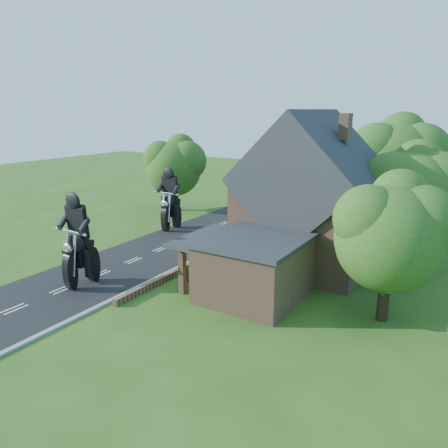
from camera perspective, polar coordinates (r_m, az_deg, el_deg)
The scene contains 19 objects.
ground at distance 31.20m, azimuth -11.80°, elevation -4.70°, with size 120.00×120.00×0.00m, color #2A5117.
road at distance 31.20m, azimuth -11.80°, elevation -4.68°, with size 7.00×80.00×0.02m, color black.
kerb at distance 28.90m, azimuth -6.50°, elevation -5.93°, with size 0.30×80.00×0.12m, color gray.
garden_wall at distance 32.36m, azimuth -0.12°, elevation -3.29°, with size 0.30×22.00×0.40m, color #885F45.
house at distance 29.52m, azimuth 11.19°, elevation 2.98°, with size 9.54×8.64×10.24m.
annex at distance 24.47m, azimuth 3.79°, elevation -5.50°, with size 7.05×5.94×3.44m.
tree_annex_side at distance 22.20m, azimuth 21.85°, elevation -0.76°, with size 5.64×5.20×7.48m.
tree_house_right at distance 30.41m, azimuth 23.99°, elevation 3.94°, with size 6.51×6.00×8.40m.
tree_behind_house at distance 38.02m, azimuth 22.14°, elevation 7.65°, with size 7.81×7.20×10.08m.
tree_behind_left at distance 40.46m, azimuth 13.86°, elevation 7.96°, with size 6.94×6.40×9.16m.
tree_far_road at distance 44.97m, azimuth -6.13°, elevation 7.80°, with size 6.08×5.60×7.84m.
shrub_a at distance 27.04m, azimuth -5.07°, elevation -6.27°, with size 0.90×0.90×1.10m, color #113615.
shrub_b at distance 28.95m, azimuth -2.11°, elevation -4.78°, with size 0.90×0.90×1.10m, color #113615.
shrub_c at distance 30.95m, azimuth 0.47°, elevation -3.46°, with size 0.90×0.90×1.10m, color #113615.
shrub_d at distance 35.13m, azimuth 4.72°, elevation -1.28°, with size 0.90×0.90×1.10m, color #113615.
shrub_e at distance 37.29m, azimuth 6.47°, elevation -0.38°, with size 0.90×0.90×1.10m, color #113615.
shrub_f at distance 39.50m, azimuth 8.04°, elevation 0.43°, with size 0.90×0.90×1.10m, color #113615.
motorcycle_lead at distance 27.39m, azimuth -18.07°, elevation -6.01°, with size 0.47×1.84×1.71m, color black, non-canonical shape.
motorcycle_follow at distance 38.35m, azimuth -6.92°, elevation 0.45°, with size 0.44×1.76×1.64m, color black, non-canonical shape.
Camera 1 is at (20.56, -21.12, 10.23)m, focal length 35.00 mm.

